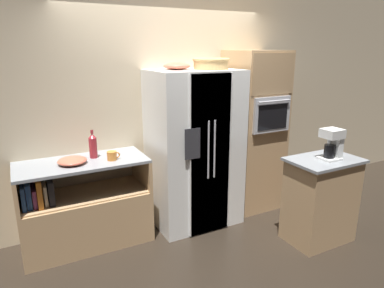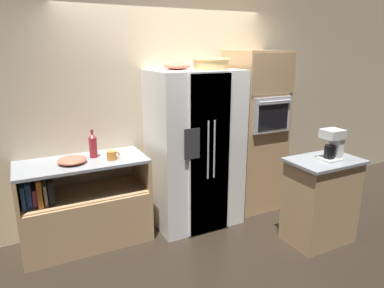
# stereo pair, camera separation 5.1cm
# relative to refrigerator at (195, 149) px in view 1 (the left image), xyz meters

# --- Properties ---
(ground_plane) EXTENTS (20.00, 20.00, 0.00)m
(ground_plane) POSITION_rel_refrigerator_xyz_m (-0.16, -0.04, -0.91)
(ground_plane) COLOR black
(wall_back) EXTENTS (12.00, 0.06, 2.80)m
(wall_back) POSITION_rel_refrigerator_xyz_m (-0.16, 0.41, 0.49)
(wall_back) COLOR beige
(wall_back) RESTS_ON ground_plane
(counter_left) EXTENTS (1.31, 0.61, 0.94)m
(counter_left) POSITION_rel_refrigerator_xyz_m (-1.29, 0.07, -0.57)
(counter_left) COLOR tan
(counter_left) RESTS_ON ground_plane
(refrigerator) EXTENTS (1.00, 0.77, 1.83)m
(refrigerator) POSITION_rel_refrigerator_xyz_m (0.00, 0.00, 0.00)
(refrigerator) COLOR white
(refrigerator) RESTS_ON ground_plane
(wall_oven) EXTENTS (0.65, 0.71, 2.03)m
(wall_oven) POSITION_rel_refrigerator_xyz_m (0.89, 0.05, 0.11)
(wall_oven) COLOR tan
(wall_oven) RESTS_ON ground_plane
(island_counter) EXTENTS (0.75, 0.51, 0.94)m
(island_counter) POSITION_rel_refrigerator_xyz_m (1.00, -1.03, -0.44)
(island_counter) COLOR tan
(island_counter) RESTS_ON ground_plane
(wicker_basket) EXTENTS (0.41, 0.41, 0.12)m
(wicker_basket) POSITION_rel_refrigerator_xyz_m (0.18, -0.04, 0.98)
(wicker_basket) COLOR tan
(wicker_basket) RESTS_ON refrigerator
(fruit_bowl) EXTENTS (0.30, 0.30, 0.08)m
(fruit_bowl) POSITION_rel_refrigerator_xyz_m (-0.18, 0.07, 0.95)
(fruit_bowl) COLOR #DB664C
(fruit_bowl) RESTS_ON refrigerator
(bottle_tall) EXTENTS (0.08, 0.08, 0.30)m
(bottle_tall) POSITION_rel_refrigerator_xyz_m (-1.14, 0.14, 0.16)
(bottle_tall) COLOR maroon
(bottle_tall) RESTS_ON counter_left
(mug) EXTENTS (0.13, 0.10, 0.09)m
(mug) POSITION_rel_refrigerator_xyz_m (-0.98, -0.03, 0.07)
(mug) COLOR orange
(mug) RESTS_ON counter_left
(mixing_bowl) EXTENTS (0.29, 0.29, 0.07)m
(mixing_bowl) POSITION_rel_refrigerator_xyz_m (-1.37, 0.03, 0.06)
(mixing_bowl) COLOR #DB664C
(mixing_bowl) RESTS_ON counter_left
(coffee_maker) EXTENTS (0.20, 0.18, 0.33)m
(coffee_maker) POSITION_rel_refrigerator_xyz_m (1.04, -1.07, 0.20)
(coffee_maker) COLOR white
(coffee_maker) RESTS_ON island_counter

